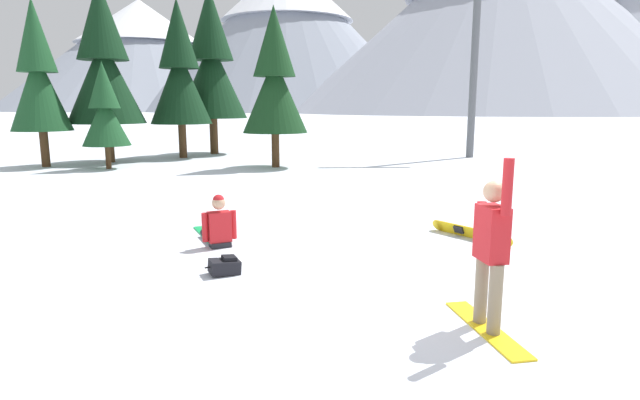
% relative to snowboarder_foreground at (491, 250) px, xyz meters
% --- Properties ---
extents(ground_plane, '(800.00, 800.00, 0.00)m').
position_rel_snowboarder_foreground_xyz_m(ground_plane, '(-0.89, 0.61, -0.93)').
color(ground_plane, silver).
extents(snowboarder_foreground, '(0.49, 1.62, 1.99)m').
position_rel_snowboarder_foreground_xyz_m(snowboarder_foreground, '(0.00, 0.00, 0.00)').
color(snowboarder_foreground, yellow).
rests_on(snowboarder_foreground, ground_plane).
extents(snowboarder_midground, '(1.07, 1.82, 0.96)m').
position_rel_snowboarder_foreground_xyz_m(snowboarder_midground, '(-3.62, 3.85, -0.60)').
color(snowboarder_midground, black).
rests_on(snowboarder_midground, ground_plane).
extents(loose_snowboard_near_left, '(1.17, 1.55, 0.24)m').
position_rel_snowboarder_foreground_xyz_m(loose_snowboard_near_left, '(1.16, 4.07, -0.81)').
color(loose_snowboard_near_left, yellow).
rests_on(loose_snowboard_near_left, ground_plane).
extents(backpack_black, '(0.55, 0.47, 0.28)m').
position_rel_snowboarder_foreground_xyz_m(backpack_black, '(-3.25, 2.13, -0.80)').
color(backpack_black, black).
rests_on(backpack_black, ground_plane).
extents(pine_tree_slender, '(2.64, 2.64, 6.44)m').
position_rel_snowboarder_foreground_xyz_m(pine_tree_slender, '(-3.03, 16.03, 2.58)').
color(pine_tree_slender, '#472D19').
rests_on(pine_tree_slender, ground_plane).
extents(pine_tree_short, '(3.34, 3.34, 7.86)m').
position_rel_snowboarder_foreground_xyz_m(pine_tree_short, '(-10.57, 18.30, 3.35)').
color(pine_tree_short, '#472D19').
rests_on(pine_tree_short, ground_plane).
extents(pine_tree_tall, '(1.86, 1.86, 4.23)m').
position_rel_snowboarder_foreground_xyz_m(pine_tree_tall, '(-9.75, 15.75, 1.38)').
color(pine_tree_tall, '#472D19').
rests_on(pine_tree_tall, ground_plane).
extents(pine_tree_twin, '(2.90, 2.90, 7.47)m').
position_rel_snowboarder_foreground_xyz_m(pine_tree_twin, '(-7.71, 20.17, 3.14)').
color(pine_tree_twin, '#472D19').
rests_on(pine_tree_twin, ground_plane).
extents(pine_tree_broad, '(2.36, 2.36, 6.76)m').
position_rel_snowboarder_foreground_xyz_m(pine_tree_broad, '(-12.62, 16.58, 2.75)').
color(pine_tree_broad, '#472D19').
rests_on(pine_tree_broad, ground_plane).
extents(pine_tree_young, '(3.55, 3.55, 8.47)m').
position_rel_snowboarder_foreground_xyz_m(pine_tree_young, '(-6.53, 22.32, 3.69)').
color(pine_tree_young, '#472D19').
rests_on(pine_tree_young, ground_plane).
extents(ski_lift_tower, '(3.72, 0.36, 10.49)m').
position_rel_snowboarder_foreground_xyz_m(ski_lift_tower, '(6.37, 19.79, 5.12)').
color(ski_lift_tower, '#595B60').
rests_on(ski_lift_tower, ground_plane).
extents(peak_central_summit, '(134.01, 134.01, 52.60)m').
position_rel_snowboarder_foreground_xyz_m(peak_central_summit, '(-77.57, 259.20, 26.55)').
color(peak_central_summit, '#8C93A3').
rests_on(peak_central_summit, ground_plane).
extents(peak_north_spur, '(126.71, 126.71, 63.54)m').
position_rel_snowboarder_foreground_xyz_m(peak_north_spur, '(-5.92, 229.10, 32.27)').
color(peak_north_spur, '#8C93A3').
rests_on(peak_north_spur, ground_plane).
extents(peak_west_ridge, '(146.43, 146.43, 64.79)m').
position_rel_snowboarder_foreground_xyz_m(peak_west_ridge, '(68.55, 179.42, 32.92)').
color(peak_west_ridge, '#9EA3B2').
rests_on(peak_west_ridge, ground_plane).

